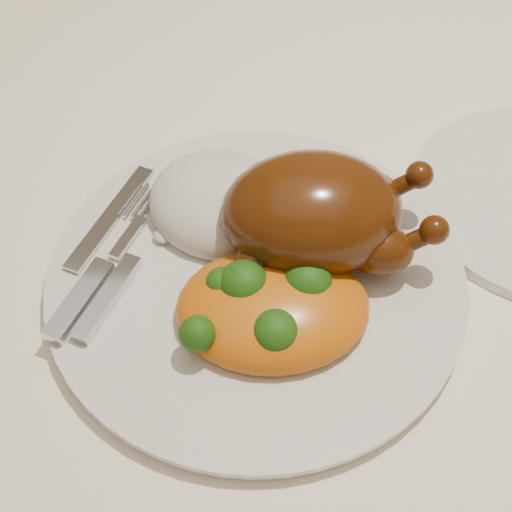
# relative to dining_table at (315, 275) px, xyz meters

# --- Properties ---
(dining_table) EXTENTS (1.60, 0.90, 0.76)m
(dining_table) POSITION_rel_dining_table_xyz_m (0.00, 0.00, 0.00)
(dining_table) COLOR brown
(dining_table) RESTS_ON floor
(tablecloth) EXTENTS (1.73, 1.03, 0.18)m
(tablecloth) POSITION_rel_dining_table_xyz_m (0.00, 0.00, 0.07)
(tablecloth) COLOR white
(tablecloth) RESTS_ON dining_table
(dinner_plate) EXTENTS (0.35, 0.35, 0.01)m
(dinner_plate) POSITION_rel_dining_table_xyz_m (-0.04, -0.09, 0.11)
(dinner_plate) COLOR silver
(dinner_plate) RESTS_ON tablecloth
(roast_chicken) EXTENTS (0.17, 0.12, 0.08)m
(roast_chicken) POSITION_rel_dining_table_xyz_m (-0.00, -0.06, 0.16)
(roast_chicken) COLOR #4F2608
(roast_chicken) RESTS_ON dinner_plate
(rice_mound) EXTENTS (0.14, 0.14, 0.06)m
(rice_mound) POSITION_rel_dining_table_xyz_m (-0.08, -0.04, 0.13)
(rice_mound) COLOR silver
(rice_mound) RESTS_ON dinner_plate
(mac_and_cheese) EXTENTS (0.15, 0.13, 0.06)m
(mac_and_cheese) POSITION_rel_dining_table_xyz_m (-0.02, -0.13, 0.13)
(mac_and_cheese) COLOR orange
(mac_and_cheese) RESTS_ON dinner_plate
(cutlery) EXTENTS (0.06, 0.18, 0.01)m
(cutlery) POSITION_rel_dining_table_xyz_m (-0.16, -0.11, 0.12)
(cutlery) COLOR silver
(cutlery) RESTS_ON dinner_plate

